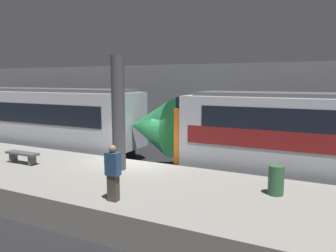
% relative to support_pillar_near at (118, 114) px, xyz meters
% --- Properties ---
extents(ground_plane, '(120.00, 120.00, 0.00)m').
position_rel_support_pillar_near_xyz_m(ground_plane, '(-0.29, 1.45, -2.97)').
color(ground_plane, black).
extents(platform, '(40.00, 4.86, 0.92)m').
position_rel_support_pillar_near_xyz_m(platform, '(-0.29, -0.98, -2.51)').
color(platform, gray).
rests_on(platform, ground).
extents(station_rear_barrier, '(50.00, 0.15, 5.05)m').
position_rel_support_pillar_near_xyz_m(station_rear_barrier, '(-0.29, 7.86, -0.44)').
color(station_rear_barrier, gray).
rests_on(station_rear_barrier, ground).
extents(support_pillar_near, '(0.48, 0.48, 4.10)m').
position_rel_support_pillar_near_xyz_m(support_pillar_near, '(0.00, 0.00, 0.00)').
color(support_pillar_near, '#47474C').
rests_on(support_pillar_near, platform).
extents(train_modern, '(17.19, 3.08, 3.71)m').
position_rel_support_pillar_near_xyz_m(train_modern, '(-8.47, 3.53, -1.05)').
color(train_modern, black).
rests_on(train_modern, ground).
extents(person_walking, '(0.38, 0.24, 1.54)m').
position_rel_support_pillar_near_xyz_m(person_walking, '(1.69, -2.70, -1.25)').
color(person_walking, '#473D33').
rests_on(person_walking, platform).
extents(platform_bench, '(1.50, 0.40, 0.45)m').
position_rel_support_pillar_near_xyz_m(platform_bench, '(-3.87, -1.01, -1.71)').
color(platform_bench, '#4C4C51').
rests_on(platform_bench, platform).
extents(trash_bin, '(0.44, 0.44, 0.85)m').
position_rel_support_pillar_near_xyz_m(trash_bin, '(5.55, -0.23, -1.62)').
color(trash_bin, '#2D5B38').
rests_on(trash_bin, platform).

